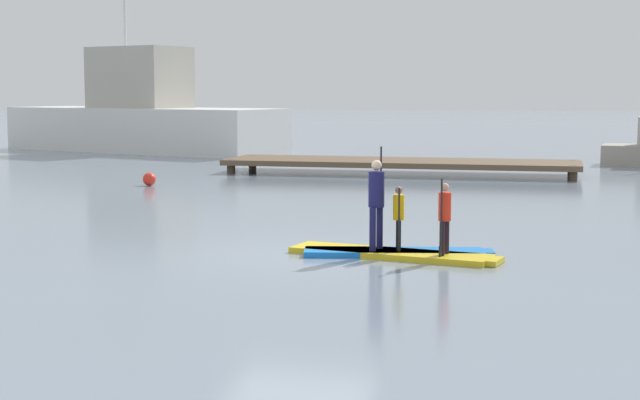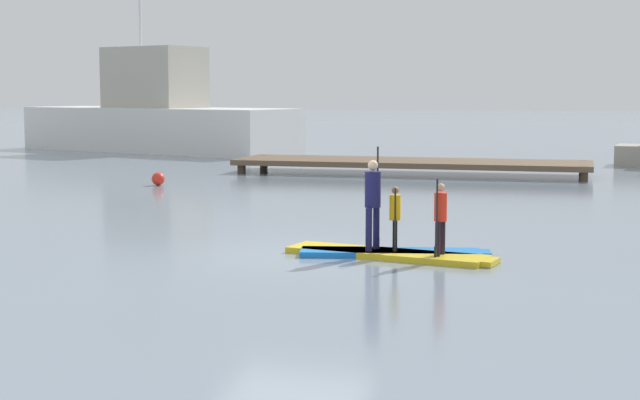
% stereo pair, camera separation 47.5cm
% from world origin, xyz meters
% --- Properties ---
extents(ground_plane, '(240.00, 240.00, 0.00)m').
position_xyz_m(ground_plane, '(0.00, 0.00, 0.00)').
color(ground_plane, gray).
extents(paddleboard_near, '(3.28, 1.28, 0.10)m').
position_xyz_m(paddleboard_near, '(1.66, 0.37, 0.05)').
color(paddleboard_near, blue).
rests_on(paddleboard_near, ground).
extents(paddler_child_solo, '(0.23, 0.38, 1.09)m').
position_xyz_m(paddler_child_solo, '(1.66, 0.35, 0.71)').
color(paddler_child_solo, black).
rests_on(paddler_child_solo, paddleboard_near).
extents(paddleboard_far, '(3.71, 1.49, 0.10)m').
position_xyz_m(paddleboard_far, '(1.62, 0.21, 0.05)').
color(paddleboard_far, gold).
rests_on(paddleboard_far, ground).
extents(paddler_adult, '(0.32, 0.49, 1.76)m').
position_xyz_m(paddler_adult, '(1.29, 0.28, 0.98)').
color(paddler_adult, '#19194C').
rests_on(paddler_adult, paddleboard_far).
extents(paddler_child_front, '(0.25, 0.41, 1.28)m').
position_xyz_m(paddler_child_front, '(2.48, 0.02, 0.78)').
color(paddler_child_front, black).
rests_on(paddler_child_front, paddleboard_far).
extents(fishing_boat_white_large, '(14.19, 8.07, 10.11)m').
position_xyz_m(fishing_boat_white_large, '(-14.26, 26.05, 1.54)').
color(fishing_boat_white_large, silver).
rests_on(fishing_boat_white_large, ground).
extents(floating_dock, '(11.78, 3.00, 0.47)m').
position_xyz_m(floating_dock, '(-0.85, 16.64, 0.38)').
color(floating_dock, brown).
rests_on(floating_dock, ground).
extents(mooring_buoy_near, '(0.39, 0.39, 0.39)m').
position_xyz_m(mooring_buoy_near, '(-7.42, 10.85, 0.19)').
color(mooring_buoy_near, red).
rests_on(mooring_buoy_near, ground).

